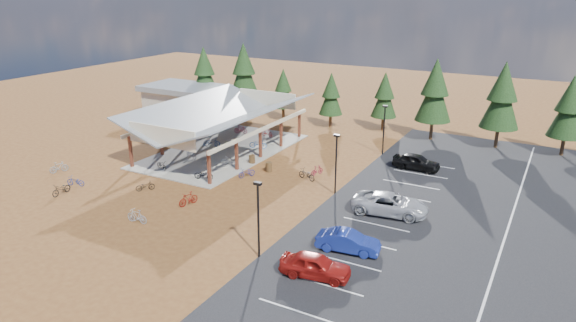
{
  "coord_description": "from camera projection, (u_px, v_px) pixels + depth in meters",
  "views": [
    {
      "loc": [
        20.67,
        -34.62,
        16.5
      ],
      "look_at": [
        0.64,
        1.78,
        2.23
      ],
      "focal_mm": 32.0,
      "sensor_mm": 36.0,
      "label": 1
    }
  ],
  "objects": [
    {
      "name": "lamp_post_0",
      "position": [
        258.0,
        214.0,
        31.94
      ],
      "size": [
        0.5,
        0.25,
        5.14
      ],
      "color": "black",
      "rests_on": "ground"
    },
    {
      "name": "car_0",
      "position": [
        315.0,
        265.0,
        30.4
      ],
      "size": [
        4.47,
        2.35,
        1.45
      ],
      "primitive_type": "imported",
      "rotation": [
        0.0,
        0.0,
        1.73
      ],
      "color": "maroon",
      "rests_on": "asphalt_lot"
    },
    {
      "name": "bike_15",
      "position": [
        317.0,
        170.0,
        46.97
      ],
      "size": [
        0.88,
        1.53,
        0.89
      ],
      "primitive_type": "imported",
      "rotation": [
        0.0,
        0.0,
        2.81
      ],
      "color": "maroon",
      "rests_on": "ground"
    },
    {
      "name": "concrete_pad",
      "position": [
        223.0,
        151.0,
        53.81
      ],
      "size": [
        10.6,
        18.6,
        0.1
      ],
      "primitive_type": "cube",
      "color": "gray",
      "rests_on": "ground"
    },
    {
      "name": "outbuilding",
      "position": [
        185.0,
        99.0,
        68.67
      ],
      "size": [
        11.0,
        7.0,
        3.9
      ],
      "color": "#ADA593",
      "rests_on": "ground"
    },
    {
      "name": "asphalt_lot",
      "position": [
        510.0,
        223.0,
        37.51
      ],
      "size": [
        27.0,
        44.0,
        0.04
      ],
      "primitive_type": "cube",
      "color": "black",
      "rests_on": "ground"
    },
    {
      "name": "bike_2",
      "position": [
        212.0,
        142.0,
        54.86
      ],
      "size": [
        2.0,
        1.18,
        0.99
      ],
      "primitive_type": "imported",
      "rotation": [
        0.0,
        0.0,
        1.87
      ],
      "color": "navy",
      "rests_on": "concrete_pad"
    },
    {
      "name": "pine_6",
      "position": [
        502.0,
        96.0,
        53.16
      ],
      "size": [
        3.96,
        3.96,
        9.23
      ],
      "color": "#382314",
      "rests_on": "ground"
    },
    {
      "name": "pine_3",
      "position": [
        331.0,
        94.0,
        61.71
      ],
      "size": [
        2.87,
        2.87,
        6.68
      ],
      "color": "#382314",
      "rests_on": "ground"
    },
    {
      "name": "bike_14",
      "position": [
        247.0,
        172.0,
        46.42
      ],
      "size": [
        1.24,
        1.79,
        0.89
      ],
      "primitive_type": "imported",
      "rotation": [
        0.0,
        0.0,
        -0.42
      ],
      "color": "navy",
      "rests_on": "ground"
    },
    {
      "name": "pine_2",
      "position": [
        283.0,
        89.0,
        65.44
      ],
      "size": [
        2.82,
        2.82,
        6.57
      ],
      "color": "#382314",
      "rests_on": "ground"
    },
    {
      "name": "bike_3",
      "position": [
        241.0,
        130.0,
        59.71
      ],
      "size": [
        1.65,
        0.81,
        0.96
      ],
      "primitive_type": "imported",
      "rotation": [
        0.0,
        0.0,
        1.81
      ],
      "color": "maroon",
      "rests_on": "concrete_pad"
    },
    {
      "name": "lamp_post_2",
      "position": [
        384.0,
        126.0,
        51.82
      ],
      "size": [
        0.5,
        0.25,
        5.14
      ],
      "color": "black",
      "rests_on": "ground"
    },
    {
      "name": "car_2",
      "position": [
        390.0,
        204.0,
        38.78
      ],
      "size": [
        6.0,
        3.38,
        1.58
      ],
      "primitive_type": "imported",
      "rotation": [
        0.0,
        0.0,
        1.71
      ],
      "color": "#A5A6AC",
      "rests_on": "asphalt_lot"
    },
    {
      "name": "bike_12",
      "position": [
        145.0,
        186.0,
        43.38
      ],
      "size": [
        1.41,
        1.6,
        0.84
      ],
      "primitive_type": "imported",
      "rotation": [
        0.0,
        0.0,
        2.49
      ],
      "color": "black",
      "rests_on": "ground"
    },
    {
      "name": "bike_pavilion",
      "position": [
        222.0,
        116.0,
        52.59
      ],
      "size": [
        11.65,
        19.4,
        4.97
      ],
      "color": "#502216",
      "rests_on": "concrete_pad"
    },
    {
      "name": "bike_11",
      "position": [
        188.0,
        199.0,
        40.47
      ],
      "size": [
        0.92,
        1.85,
        1.07
      ],
      "primitive_type": "imported",
      "rotation": [
        0.0,
        0.0,
        -0.25
      ],
      "color": "maroon",
      "rests_on": "ground"
    },
    {
      "name": "pine_4",
      "position": [
        385.0,
        95.0,
        60.14
      ],
      "size": [
        3.02,
        3.02,
        7.03
      ],
      "color": "#382314",
      "rests_on": "ground"
    },
    {
      "name": "ground",
      "position": [
        271.0,
        191.0,
        43.47
      ],
      "size": [
        140.0,
        140.0,
        0.0
      ],
      "primitive_type": "plane",
      "color": "brown",
      "rests_on": "ground"
    },
    {
      "name": "bike_5",
      "position": [
        228.0,
        161.0,
        49.17
      ],
      "size": [
        1.55,
        0.56,
        0.91
      ],
      "primitive_type": "imported",
      "rotation": [
        0.0,
        0.0,
        1.66
      ],
      "color": "gray",
      "rests_on": "concrete_pad"
    },
    {
      "name": "bike_9",
      "position": [
        59.0,
        167.0,
        47.56
      ],
      "size": [
        1.11,
        1.75,
        1.02
      ],
      "primitive_type": "imported",
      "rotation": [
        0.0,
        0.0,
        2.74
      ],
      "color": "gray",
      "rests_on": "ground"
    },
    {
      "name": "trash_bin_1",
      "position": [
        269.0,
        167.0,
        47.81
      ],
      "size": [
        0.6,
        0.6,
        0.9
      ],
      "primitive_type": "cylinder",
      "color": "#4A331A",
      "rests_on": "ground"
    },
    {
      "name": "bike_1",
      "position": [
        191.0,
        153.0,
        51.13
      ],
      "size": [
        1.85,
        1.05,
        1.07
      ],
      "primitive_type": "imported",
      "rotation": [
        0.0,
        0.0,
        1.24
      ],
      "color": "#92979A",
      "rests_on": "concrete_pad"
    },
    {
      "name": "trash_bin_0",
      "position": [
        252.0,
        159.0,
        49.86
      ],
      "size": [
        0.6,
        0.6,
        0.9
      ],
      "primitive_type": "cylinder",
      "color": "#4A331A",
      "rests_on": "ground"
    },
    {
      "name": "car_1",
      "position": [
        348.0,
        241.0,
        33.32
      ],
      "size": [
        4.33,
        2.07,
        1.37
      ],
      "primitive_type": "imported",
      "rotation": [
        0.0,
        0.0,
        1.73
      ],
      "color": "navy",
      "rests_on": "asphalt_lot"
    },
    {
      "name": "bike_0",
      "position": [
        162.0,
        165.0,
        48.19
      ],
      "size": [
        1.6,
        0.94,
        0.8
      ],
      "primitive_type": "imported",
      "rotation": [
        0.0,
        0.0,
        1.28
      ],
      "color": "black",
      "rests_on": "concrete_pad"
    },
    {
      "name": "pine_1",
      "position": [
        244.0,
        70.0,
        68.7
      ],
      "size": [
        4.0,
        4.0,
        9.32
      ],
      "color": "#382314",
      "rests_on": "ground"
    },
    {
      "name": "bike_4",
      "position": [
        204.0,
        174.0,
        45.59
      ],
      "size": [
        1.84,
        1.09,
        0.91
      ],
      "primitive_type": "imported",
      "rotation": [
        0.0,
        0.0,
        1.87
      ],
      "color": "black",
      "rests_on": "concrete_pad"
    },
    {
      "name": "bike_6",
      "position": [
        258.0,
        144.0,
        54.26
      ],
      "size": [
        1.99,
        1.13,
        0.99
      ],
      "primitive_type": "imported",
      "rotation": [
        0.0,
        0.0,
        1.84
      ],
      "color": "#11479A",
      "rests_on": "concrete_pad"
    },
    {
      "name": "pine_0",
      "position": [
        204.0,
        71.0,
        70.5
      ],
      "size": [
        3.71,
        3.71,
        8.65
      ],
      "color": "#382314",
      "rests_on": "ground"
    },
    {
      "name": "car_4",
      "position": [
        416.0,
        162.0,
        48.18
      ],
      "size": [
        4.44,
        1.89,
        1.5
      ],
      "primitive_type": "imported",
      "rotation": [
        0.0,
        0.0,
        1.54
      ],
      "color": "black",
      "rests_on": "asphalt_lot"
    },
    {
      "name": "pine_5",
      "position": [
        435.0,
        91.0,
        56.08
      ],
      "size": [
        3.92,
        3.92,
        9.13
      ],
      "color": "#382314",
      "rests_on": "ground"
    },
    {
      "name": "pine_7",
      "position": [
        570.0,
        107.0,
        50.81
      ],
      "size": [
        3.55,
        3.55,
        8.28
      ],
      "color": "#382314",
      "rests_on": "ground"
    },
    {
      "name": "bike_8",
      "position": [
        61.0,
        189.0,
        42.53
      ],
      "size": [
        0.8,
        1.91,
        0.98
      ],
      "primitive_type": "imported",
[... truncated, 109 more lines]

